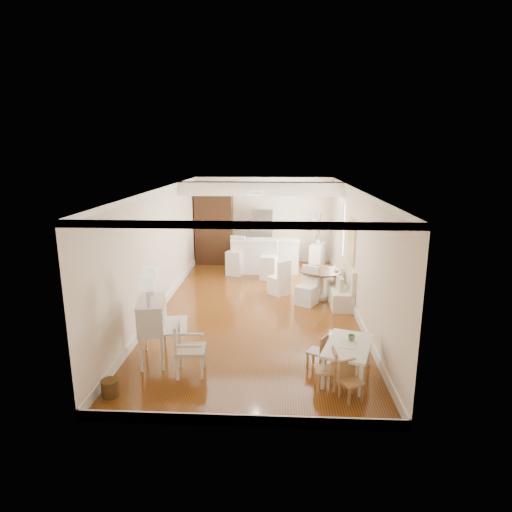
# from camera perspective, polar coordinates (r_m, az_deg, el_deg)

# --- Properties ---
(room) EXTENTS (9.00, 9.04, 2.82)m
(room) POSITION_cam_1_polar(r_m,az_deg,el_deg) (9.99, 0.44, 4.39)
(room) COLOR brown
(room) RESTS_ON ground
(secretary_bureau) EXTENTS (1.04, 1.05, 1.13)m
(secretary_bureau) POSITION_cam_1_polar(r_m,az_deg,el_deg) (7.80, -13.63, -9.62)
(secretary_bureau) COLOR silver
(secretary_bureau) RESTS_ON ground
(gustavian_armchair) EXTENTS (0.55, 0.55, 0.90)m
(gustavian_armchair) POSITION_cam_1_polar(r_m,az_deg,el_deg) (7.28, -8.72, -12.11)
(gustavian_armchair) COLOR silver
(gustavian_armchair) RESTS_ON ground
(wicker_basket) EXTENTS (0.33, 0.33, 0.26)m
(wicker_basket) POSITION_cam_1_polar(r_m,az_deg,el_deg) (7.11, -18.88, -16.31)
(wicker_basket) COLOR #53391A
(wicker_basket) RESTS_ON ground
(kids_table) EXTENTS (1.01, 1.30, 0.57)m
(kids_table) POSITION_cam_1_polar(r_m,az_deg,el_deg) (7.33, 12.07, -13.48)
(kids_table) COLOR white
(kids_table) RESTS_ON ground
(kids_chair_a) EXTENTS (0.34, 0.34, 0.66)m
(kids_chair_a) POSITION_cam_1_polar(r_m,az_deg,el_deg) (6.93, 9.20, -14.64)
(kids_chair_a) COLOR tan
(kids_chair_a) RESTS_ON ground
(kids_chair_b) EXTENTS (0.40, 0.40, 0.61)m
(kids_chair_b) POSITION_cam_1_polar(r_m,az_deg,el_deg) (7.52, 8.14, -12.41)
(kids_chair_b) COLOR tan
(kids_chair_b) RESTS_ON ground
(kids_chair_c) EXTENTS (0.39, 0.39, 0.60)m
(kids_chair_c) POSITION_cam_1_polar(r_m,az_deg,el_deg) (6.73, 12.62, -15.99)
(kids_chair_c) COLOR #A5784B
(kids_chair_c) RESTS_ON ground
(banquette) EXTENTS (0.52, 1.60, 0.98)m
(banquette) POSITION_cam_1_polar(r_m,az_deg,el_deg) (10.60, 11.09, -3.60)
(banquette) COLOR silver
(banquette) RESTS_ON ground
(dining_table) EXTENTS (1.34, 1.34, 0.72)m
(dining_table) POSITION_cam_1_polar(r_m,az_deg,el_deg) (10.89, 8.60, -3.73)
(dining_table) COLOR #4D2A19
(dining_table) RESTS_ON ground
(slip_chair_near) EXTENTS (0.60, 0.61, 0.92)m
(slip_chair_near) POSITION_cam_1_polar(r_m,az_deg,el_deg) (10.38, 6.80, -3.99)
(slip_chair_near) COLOR white
(slip_chair_near) RESTS_ON ground
(slip_chair_far) EXTENTS (0.63, 0.63, 0.91)m
(slip_chair_far) POSITION_cam_1_polar(r_m,az_deg,el_deg) (11.06, 3.07, -2.80)
(slip_chair_far) COLOR white
(slip_chair_far) RESTS_ON ground
(breakfast_counter) EXTENTS (2.05, 0.65, 1.03)m
(breakfast_counter) POSITION_cam_1_polar(r_m,az_deg,el_deg) (13.00, 1.23, -0.00)
(breakfast_counter) COLOR white
(breakfast_counter) RESTS_ON ground
(bar_stool_left) EXTENTS (0.58, 0.58, 1.15)m
(bar_stool_left) POSITION_cam_1_polar(r_m,az_deg,el_deg) (12.77, -2.77, 0.02)
(bar_stool_left) COLOR white
(bar_stool_left) RESTS_ON ground
(bar_stool_right) EXTENTS (0.51, 0.51, 1.10)m
(bar_stool_right) POSITION_cam_1_polar(r_m,az_deg,el_deg) (12.32, 1.71, -0.62)
(bar_stool_right) COLOR white
(bar_stool_right) RESTS_ON ground
(pantry_cabinet) EXTENTS (1.20, 0.60, 2.30)m
(pantry_cabinet) POSITION_cam_1_polar(r_m,az_deg,el_deg) (14.07, -5.57, 3.64)
(pantry_cabinet) COLOR #381E11
(pantry_cabinet) RESTS_ON ground
(fridge) EXTENTS (0.75, 0.65, 1.80)m
(fridge) POSITION_cam_1_polar(r_m,az_deg,el_deg) (13.94, 2.19, 2.55)
(fridge) COLOR silver
(fridge) RESTS_ON ground
(sideboard) EXTENTS (0.61, 0.88, 0.77)m
(sideboard) POSITION_cam_1_polar(r_m,az_deg,el_deg) (13.75, 8.21, 0.07)
(sideboard) COLOR silver
(sideboard) RESTS_ON ground
(pencil_cup) EXTENTS (0.12, 0.12, 0.09)m
(pencil_cup) POSITION_cam_1_polar(r_m,az_deg,el_deg) (7.36, 12.60, -10.55)
(pencil_cup) COLOR #5F9F5D
(pencil_cup) RESTS_ON kids_table
(branch_vase) EXTENTS (0.22, 0.22, 0.17)m
(branch_vase) POSITION_cam_1_polar(r_m,az_deg,el_deg) (13.64, 8.25, 1.99)
(branch_vase) COLOR silver
(branch_vase) RESTS_ON sideboard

